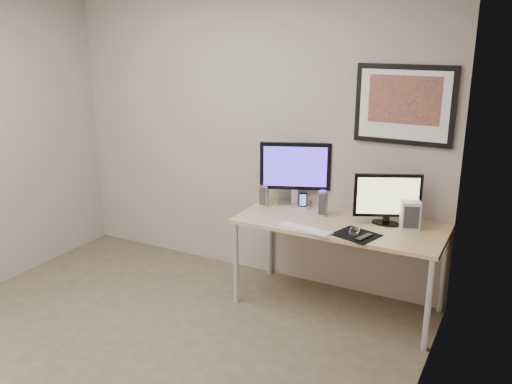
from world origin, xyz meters
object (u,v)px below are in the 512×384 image
Objects in this scene: monitor_large at (295,171)px; monitor_tv at (387,198)px; phone_dock at (303,201)px; desk at (340,230)px; fan_unit at (410,215)px; speaker_right at (323,203)px; keyboard at (305,229)px; speaker_left at (264,195)px; framed_art at (404,105)px.

monitor_tv is at bearing -30.57° from monitor_large.
desk is at bearing -45.81° from phone_dock.
fan_unit reaches higher than phone_dock.
speaker_right is at bearing -41.77° from phone_dock.
keyboard is (0.00, -0.38, -0.09)m from speaker_right.
monitor_large reaches higher than speaker_right.
speaker_left is (-1.04, -0.01, -0.12)m from monitor_tv.
desk is 2.13× the size of framed_art.
framed_art reaches higher than monitor_tv.
keyboard is 2.04× the size of fan_unit.
monitor_large is 0.83m from monitor_tv.
framed_art is at bearing -15.71° from monitor_large.
speaker_right is at bearing 158.94° from fan_unit.
speaker_left is 0.90× the size of speaker_right.
monitor_large is at bearing 150.47° from fan_unit.
keyboard is (-0.50, -0.40, -0.21)m from monitor_tv.
monitor_tv reaches higher than fan_unit.
monitor_tv is 2.64× the size of speaker_left.
fan_unit is at bearing 38.25° from keyboard.
phone_dock is 0.66× the size of fan_unit.
monitor_tv is 3.38× the size of phone_dock.
fan_unit is (0.90, -0.07, 0.04)m from phone_dock.
monitor_tv is 0.67m from keyboard.
speaker_right is at bearing -156.14° from framed_art.
keyboard is 0.79m from fan_unit.
desk is 2.85× the size of monitor_large.
keyboard is at bearing -103.68° from speaker_right.
monitor_large reaches higher than desk.
speaker_left is (-1.06, -0.23, -0.80)m from framed_art.
monitor_tv is 0.52m from speaker_right.
speaker_right is at bearing 151.97° from desk.
speaker_right reaches higher than desk.
monitor_large is 0.33m from speaker_left.
fan_unit reaches higher than speaker_right.
framed_art is at bearing 43.46° from desk.
framed_art is at bearing 9.89° from speaker_right.
phone_dock is at bearing 123.65° from keyboard.
speaker_left is at bearing -168.68° from monitor_large.
keyboard is (0.32, -0.52, -0.29)m from monitor_large.
framed_art reaches higher than speaker_right.
fan_unit is (1.22, 0.00, 0.02)m from speaker_left.
keyboard is at bearing -172.38° from fan_unit.
desk is at bearing 66.46° from keyboard.
monitor_tv is 0.21m from fan_unit.
fan_unit is at bearing -55.28° from framed_art.
framed_art is at bearing 7.45° from speaker_left.
monitor_tv is at bearing 47.15° from keyboard.
fan_unit is at bearing -4.68° from speaker_left.
speaker_right is (-0.18, 0.10, 0.17)m from desk.
fan_unit reaches higher than speaker_left.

